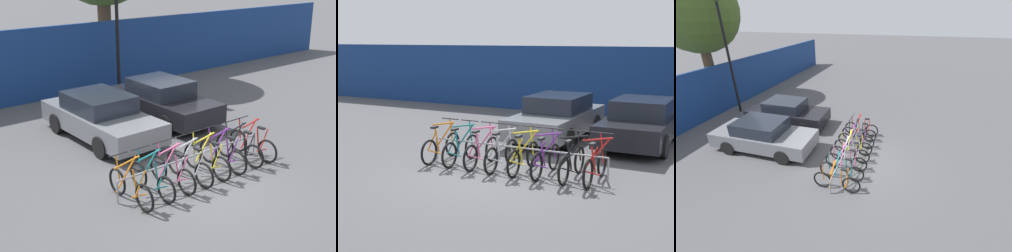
% 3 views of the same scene
% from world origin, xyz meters
% --- Properties ---
extents(ground_plane, '(120.00, 120.00, 0.00)m').
position_xyz_m(ground_plane, '(0.00, 0.00, 0.00)').
color(ground_plane, '#4C4C4F').
extents(hoarding_wall, '(36.00, 0.16, 2.83)m').
position_xyz_m(hoarding_wall, '(0.00, 9.50, 1.41)').
color(hoarding_wall, navy).
rests_on(hoarding_wall, ground).
extents(bike_rack, '(4.67, 0.04, 0.57)m').
position_xyz_m(bike_rack, '(0.27, 0.68, 0.50)').
color(bike_rack, gray).
rests_on(bike_rack, ground).
extents(bicycle_orange, '(0.68, 1.71, 1.05)m').
position_xyz_m(bicycle_orange, '(-1.79, 0.53, 0.38)').
color(bicycle_orange, black).
rests_on(bicycle_orange, ground).
extents(bicycle_teal, '(0.68, 1.71, 1.05)m').
position_xyz_m(bicycle_teal, '(-1.18, 0.53, 0.38)').
color(bicycle_teal, black).
rests_on(bicycle_teal, ground).
extents(bicycle_pink, '(0.68, 1.71, 1.05)m').
position_xyz_m(bicycle_pink, '(-0.57, 0.53, 0.38)').
color(bicycle_pink, black).
rests_on(bicycle_pink, ground).
extents(bicycle_silver, '(0.68, 1.71, 1.05)m').
position_xyz_m(bicycle_silver, '(-0.01, 0.53, 0.38)').
color(bicycle_silver, black).
rests_on(bicycle_silver, ground).
extents(bicycle_yellow, '(0.68, 1.71, 1.05)m').
position_xyz_m(bicycle_yellow, '(0.58, 0.53, 0.38)').
color(bicycle_yellow, black).
rests_on(bicycle_yellow, ground).
extents(bicycle_purple, '(0.68, 1.71, 1.05)m').
position_xyz_m(bicycle_purple, '(1.15, 0.53, 0.38)').
color(bicycle_purple, black).
rests_on(bicycle_purple, ground).
extents(bicycle_black, '(0.68, 1.71, 1.05)m').
position_xyz_m(bicycle_black, '(1.79, 0.53, 0.38)').
color(bicycle_black, black).
rests_on(bicycle_black, ground).
extents(bicycle_red, '(0.68, 1.71, 1.05)m').
position_xyz_m(bicycle_red, '(2.33, 0.53, 0.38)').
color(bicycle_red, black).
rests_on(bicycle_red, ground).
extents(car_grey, '(1.91, 4.51, 1.40)m').
position_xyz_m(car_grey, '(-0.10, 4.46, 0.69)').
color(car_grey, slate).
rests_on(car_grey, ground).
extents(car_black, '(1.91, 4.31, 1.40)m').
position_xyz_m(car_black, '(2.47, 4.68, 0.69)').
color(car_black, black).
rests_on(car_black, ground).
extents(lamp_post, '(0.24, 0.44, 6.34)m').
position_xyz_m(lamp_post, '(3.27, 8.50, 3.53)').
color(lamp_post, black).
rests_on(lamp_post, ground).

